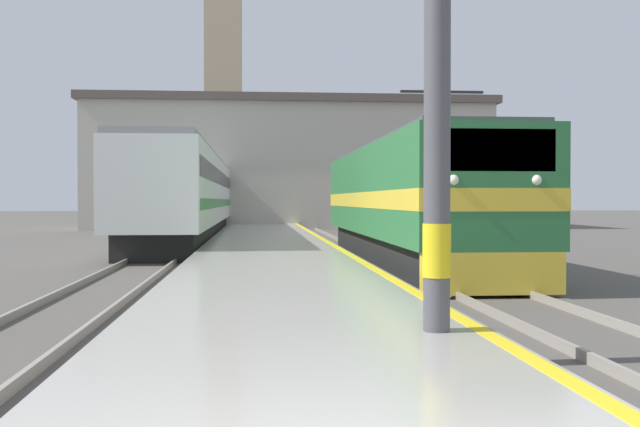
# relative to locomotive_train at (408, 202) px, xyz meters

# --- Properties ---
(ground_plane) EXTENTS (200.00, 200.00, 0.00)m
(ground_plane) POSITION_rel_locomotive_train_xyz_m (-4.00, 11.57, -1.82)
(ground_plane) COLOR #514C47
(platform) EXTENTS (4.38, 140.00, 0.43)m
(platform) POSITION_rel_locomotive_train_xyz_m (-4.00, 6.57, -1.61)
(platform) COLOR #ADA89E
(platform) RESTS_ON ground
(rail_track_near) EXTENTS (2.83, 140.00, 0.16)m
(rail_track_near) POSITION_rel_locomotive_train_xyz_m (0.00, 6.57, -1.79)
(rail_track_near) COLOR #514C47
(rail_track_near) RESTS_ON ground
(rail_track_far) EXTENTS (2.83, 140.00, 0.16)m
(rail_track_far) POSITION_rel_locomotive_train_xyz_m (-7.54, 6.57, -1.79)
(rail_track_far) COLOR #514C47
(rail_track_far) RESTS_ON ground
(locomotive_train) EXTENTS (2.92, 16.39, 4.52)m
(locomotive_train) POSITION_rel_locomotive_train_xyz_m (0.00, 0.00, 0.00)
(locomotive_train) COLOR black
(locomotive_train) RESTS_ON ground
(passenger_train) EXTENTS (2.92, 47.17, 3.96)m
(passenger_train) POSITION_rel_locomotive_train_xyz_m (-7.54, 23.15, 0.31)
(passenger_train) COLOR black
(passenger_train) RESTS_ON ground
(clock_tower) EXTENTS (3.79, 3.79, 28.98)m
(clock_tower) POSITION_rel_locomotive_train_xyz_m (-7.10, 40.97, 13.36)
(clock_tower) COLOR tan
(clock_tower) RESTS_ON ground
(station_building) EXTENTS (26.78, 10.07, 8.58)m
(station_building) POSITION_rel_locomotive_train_xyz_m (-2.20, 29.67, 2.49)
(station_building) COLOR #B7B2A3
(station_building) RESTS_ON ground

